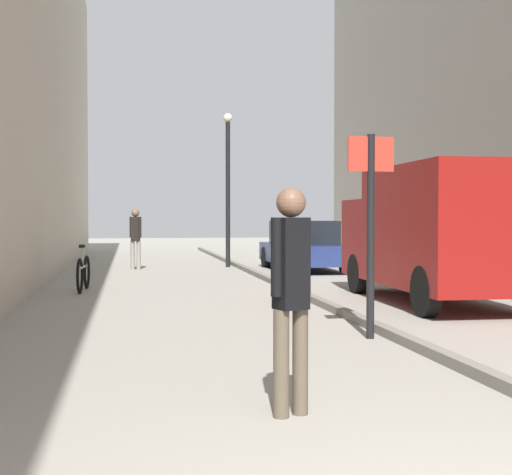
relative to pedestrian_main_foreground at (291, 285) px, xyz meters
The scene contains 9 objects.
ground_plane 9.20m from the pedestrian_main_foreground, 86.95° to the left, with size 80.00×80.00×0.00m, color gray.
kerb_strip 9.41m from the pedestrian_main_foreground, 77.24° to the left, with size 0.16×40.00×0.12m, color slate.
pedestrian_main_foreground is the anchor object (origin of this frame).
pedestrian_mid_block 16.30m from the pedestrian_main_foreground, 93.72° to the left, with size 0.35×0.25×1.79m.
delivery_van 8.04m from the pedestrian_main_foreground, 58.69° to the left, with size 2.03×5.26×2.43m.
parked_car 15.62m from the pedestrian_main_foreground, 76.06° to the left, with size 1.88×4.22×1.45m.
street_sign_post 3.85m from the pedestrian_main_foreground, 61.98° to the left, with size 0.60×0.10×2.60m.
lamp_post 17.06m from the pedestrian_main_foreground, 83.98° to the left, with size 0.28×0.28×4.76m.
bicycle_leaning 10.38m from the pedestrian_main_foreground, 102.19° to the left, with size 0.19×1.77×0.98m.
Camera 1 is at (-1.72, -2.62, 1.55)m, focal length 51.11 mm.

